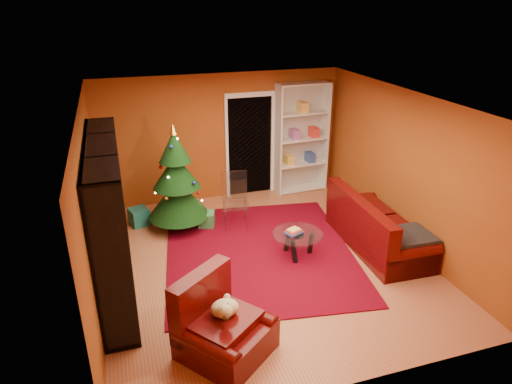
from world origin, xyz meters
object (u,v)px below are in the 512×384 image
object	(u,v)px
gift_box_teal	(139,217)
white_bookshelf	(302,139)
media_unit	(110,219)
sofa	(379,222)
gift_box_green	(207,219)
rug	(259,252)
acrylic_chair	(235,204)
christmas_tree	(177,179)
dog	(225,308)
coffee_table	(297,244)
armchair	(226,325)

from	to	relation	value
gift_box_teal	white_bookshelf	size ratio (longest dim) A/B	0.13
media_unit	sofa	world-z (taller)	media_unit
gift_box_teal	gift_box_green	world-z (taller)	gift_box_teal
rug	acrylic_chair	bearing A→B (deg)	97.81
gift_box_teal	sofa	size ratio (longest dim) A/B	0.15
sofa	christmas_tree	bearing A→B (deg)	63.21
dog	sofa	bearing A→B (deg)	-10.13
gift_box_teal	coffee_table	bearing A→B (deg)	-38.83
armchair	sofa	world-z (taller)	sofa
gift_box_teal	armchair	xyz separation A→B (m)	(0.75, -3.75, 0.24)
rug	white_bookshelf	xyz separation A→B (m)	(1.69, 2.32, 1.16)
media_unit	white_bookshelf	xyz separation A→B (m)	(3.98, 2.59, 0.07)
gift_box_green	armchair	distance (m)	3.34
armchair	acrylic_chair	distance (m)	3.25
rug	christmas_tree	distance (m)	1.98
media_unit	rug	bearing A→B (deg)	6.86
christmas_tree	dog	size ratio (longest dim) A/B	4.96
sofa	gift_box_teal	bearing A→B (deg)	63.89
gift_box_green	christmas_tree	bearing A→B (deg)	165.30
gift_box_teal	gift_box_green	bearing A→B (deg)	-20.94
christmas_tree	sofa	distance (m)	3.61
gift_box_green	armchair	size ratio (longest dim) A/B	0.28
christmas_tree	gift_box_green	distance (m)	0.96
christmas_tree	gift_box_teal	distance (m)	1.12
sofa	acrylic_chair	world-z (taller)	acrylic_chair
rug	media_unit	world-z (taller)	media_unit
media_unit	dog	size ratio (longest dim) A/B	7.18
gift_box_green	acrylic_chair	world-z (taller)	acrylic_chair
sofa	coffee_table	bearing A→B (deg)	87.60
media_unit	armchair	distance (m)	2.29
armchair	coffee_table	world-z (taller)	armchair
media_unit	coffee_table	bearing A→B (deg)	-0.23
rug	gift_box_teal	xyz separation A→B (m)	(-1.84, 1.65, 0.15)
acrylic_chair	gift_box_teal	bearing A→B (deg)	169.82
christmas_tree	acrylic_chair	size ratio (longest dim) A/B	2.11
acrylic_chair	rug	bearing A→B (deg)	-71.45
armchair	white_bookshelf	bearing A→B (deg)	19.75
sofa	coffee_table	xyz separation A→B (m)	(-1.44, 0.11, -0.25)
media_unit	gift_box_green	bearing A→B (deg)	41.85
white_bookshelf	acrylic_chair	world-z (taller)	white_bookshelf
rug	christmas_tree	xyz separation A→B (m)	(-1.13, 1.32, 0.95)
white_bookshelf	sofa	distance (m)	2.82
rug	acrylic_chair	world-z (taller)	acrylic_chair
christmas_tree	rug	bearing A→B (deg)	-49.52
christmas_tree	gift_box_green	size ratio (longest dim) A/B	6.94
armchair	dog	xyz separation A→B (m)	(0.01, 0.07, 0.20)
christmas_tree	dog	bearing A→B (deg)	-89.23
rug	armchair	world-z (taller)	armchair
acrylic_chair	white_bookshelf	bearing A→B (deg)	46.42
gift_box_green	white_bookshelf	distance (m)	2.79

